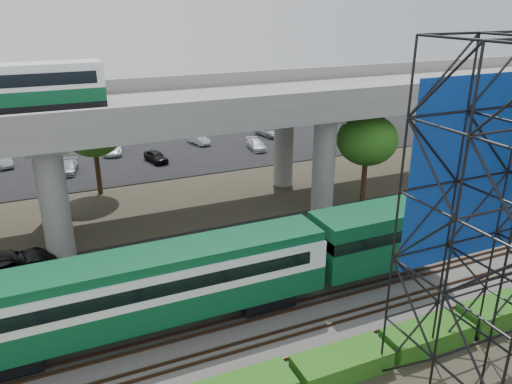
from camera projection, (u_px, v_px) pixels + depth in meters
name	position (u px, v px, depth m)	size (l,w,h in m)	color
ground	(280.00, 326.00, 26.45)	(140.00, 140.00, 0.00)	#474233
ballast_bed	(265.00, 305.00, 28.12)	(90.00, 12.00, 0.20)	slate
service_road	(214.00, 243.00, 35.39)	(90.00, 5.00, 0.08)	black
parking_lot	(144.00, 155.00, 55.44)	(90.00, 18.00, 0.08)	black
harbor_water	(112.00, 116.00, 74.21)	(140.00, 40.00, 0.03)	slate
rail_tracks	(265.00, 302.00, 28.05)	(90.00, 9.52, 0.16)	#472D1E
commuter_train	(186.00, 279.00, 25.43)	(29.30, 3.06, 4.30)	black
overpass	(175.00, 115.00, 36.82)	(80.00, 12.00, 12.40)	#9E9B93
hedge_strip	(342.00, 362.00, 22.96)	(34.60, 1.80, 1.20)	#255E15
trees	(126.00, 155.00, 36.47)	(40.94, 16.94, 7.69)	#382314
suv	(7.00, 265.00, 30.76)	(2.63, 5.71, 1.59)	black
parked_cars	(140.00, 151.00, 54.77)	(35.90, 9.24, 1.28)	#B8B8B8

